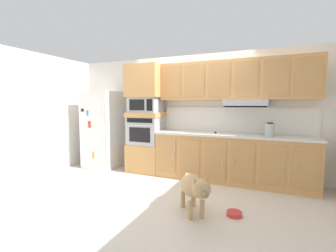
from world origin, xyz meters
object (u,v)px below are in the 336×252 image
object	(u,v)px
microwave	(146,105)
screwdriver	(216,132)
dog	(194,187)
dog_food_bowl	(234,214)
built_in_oven	(146,131)
refrigerator	(103,129)
electric_kettle	(270,130)

from	to	relation	value
microwave	screwdriver	xyz separation A→B (m)	(1.52, 0.01, -0.53)
microwave	dog	size ratio (longest dim) A/B	0.79
screwdriver	dog_food_bowl	world-z (taller)	screwdriver
dog	dog_food_bowl	world-z (taller)	dog
built_in_oven	dog	bearing A→B (deg)	-45.14
dog	refrigerator	bearing A→B (deg)	-154.42
built_in_oven	screwdriver	xyz separation A→B (m)	(1.52, 0.01, 0.03)
built_in_oven	electric_kettle	world-z (taller)	built_in_oven
built_in_oven	screwdriver	size ratio (longest dim) A/B	4.33
refrigerator	dog_food_bowl	distance (m)	3.57
electric_kettle	dog	xyz separation A→B (m)	(-0.90, -1.54, -0.65)
screwdriver	refrigerator	bearing A→B (deg)	-178.24
microwave	electric_kettle	distance (m)	2.52
dog_food_bowl	refrigerator	bearing A→B (deg)	157.48
electric_kettle	built_in_oven	bearing A→B (deg)	178.91
electric_kettle	dog	size ratio (longest dim) A/B	0.29
electric_kettle	dog_food_bowl	distance (m)	1.73
dog_food_bowl	built_in_oven	bearing A→B (deg)	146.16
built_in_oven	dog_food_bowl	bearing A→B (deg)	-33.84
refrigerator	built_in_oven	size ratio (longest dim) A/B	2.51
screwdriver	dog_food_bowl	distance (m)	1.76
screwdriver	dog	distance (m)	1.69
microwave	dog_food_bowl	xyz separation A→B (m)	(2.08, -1.40, -1.43)
built_in_oven	screwdriver	bearing A→B (deg)	0.51
built_in_oven	microwave	world-z (taller)	microwave
built_in_oven	dog	distance (m)	2.30
microwave	screwdriver	world-z (taller)	microwave
refrigerator	microwave	size ratio (longest dim) A/B	2.73
built_in_oven	dog_food_bowl	world-z (taller)	built_in_oven
refrigerator	dog	xyz separation A→B (m)	(2.70, -1.52, -0.49)
microwave	dog_food_bowl	world-z (taller)	microwave
refrigerator	microwave	distance (m)	1.27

